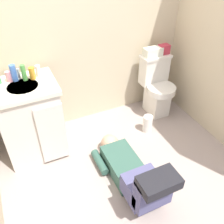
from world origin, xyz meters
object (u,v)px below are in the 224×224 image
Objects in this scene: faucet at (19,73)px; toilet at (157,86)px; vanity_cabinet at (31,120)px; paper_towel_roll at (148,124)px; bottle_green at (24,73)px; person_plumber at (132,173)px; toiletry_bag at (164,49)px; bottle_amber at (32,73)px; bottle_white at (38,71)px; bottle_pink at (9,77)px; tissue_box at (153,52)px; bottle_blue at (14,73)px.

toilet is at bearing -2.52° from faucet.
paper_towel_roll is at bearing -10.97° from vanity_cabinet.
paper_towel_roll is (1.21, -0.33, -0.79)m from bottle_green.
faucet reaches higher than toilet.
toilet reaches higher than paper_towel_roll.
person_plumber reaches higher than paper_towel_roll.
vanity_cabinet is 6.61× the size of toiletry_bag.
paper_towel_roll is (1.25, -0.24, -0.31)m from vanity_cabinet.
bottle_amber is 0.55× the size of paper_towel_roll.
paper_towel_roll is (1.07, -0.35, -0.77)m from bottle_white.
toiletry_bag is 1.06× the size of bottle_amber.
bottle_amber is at bearing 179.85° from toilet.
bottle_amber is at bearing -29.52° from faucet.
bottle_amber is (-0.59, 0.93, 0.70)m from person_plumber.
vanity_cabinet is 0.47m from faucet.
bottle_white is (-1.37, 0.03, 0.51)m from toilet.
bottle_pink is at bearing 129.53° from person_plumber.
bottle_pink is (-0.80, 0.97, 0.69)m from person_plumber.
bottle_pink is at bearing 164.89° from paper_towel_roll.
paper_towel_roll is at bearing -121.88° from tissue_box.
bottle_white is at bearing -11.76° from faucet.
bottle_blue reaches higher than toilet.
toilet is 1.63m from faucet.
vanity_cabinet is at bearing -177.13° from toilet.
bottle_blue reaches higher than bottle_green.
bottle_amber is at bearing -176.77° from toiletry_bag.
person_plumber is 0.82m from paper_towel_roll.
toiletry_bag is 0.79× the size of bottle_blue.
bottle_blue is 1.41× the size of bottle_white.
bottle_green reaches higher than toilet.
bottle_pink is at bearing -178.44° from toiletry_bag.
bottle_blue reaches higher than faucet.
paper_towel_roll is (-0.25, -0.41, -0.69)m from tissue_box.
toilet is at bearing -139.23° from toiletry_bag.
tissue_box is at bearing 116.43° from toilet.
bottle_green is (-1.46, -0.08, 0.10)m from tissue_box.
bottle_white is 1.37m from paper_towel_roll.
paper_towel_roll is at bearing -18.09° from bottle_white.
bottle_green is 0.72× the size of paper_towel_roll.
bottle_amber is at bearing -155.58° from bottle_white.
faucet is 1.51m from tissue_box.
faucet is 1.66m from toiletry_bag.
bottle_blue is at bearing 167.09° from bottle_amber.
toilet is 1.47m from bottle_white.
bottle_blue is 0.16m from bottle_amber.
faucet is at bearing 150.48° from bottle_amber.
toilet is 6.72× the size of bottle_white.
bottle_pink is (-1.60, -0.05, 0.07)m from tissue_box.
bottle_amber is (0.11, -0.06, 0.01)m from faucet.
bottle_white reaches higher than faucet.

